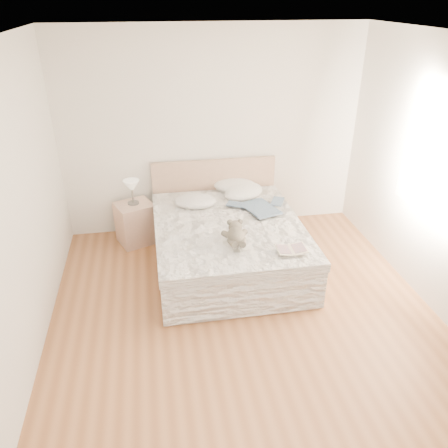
{
  "coord_description": "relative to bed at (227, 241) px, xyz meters",
  "views": [
    {
      "loc": [
        -0.84,
        -3.36,
        3.01
      ],
      "look_at": [
        -0.06,
        1.05,
        0.62
      ],
      "focal_mm": 35.0,
      "sensor_mm": 36.0,
      "label": 1
    }
  ],
  "objects": [
    {
      "name": "floor",
      "position": [
        0.0,
        -1.19,
        -0.31
      ],
      "size": [
        4.0,
        4.5,
        0.0
      ],
      "primitive_type": "cube",
      "color": "brown",
      "rests_on": "ground"
    },
    {
      "name": "ceiling",
      "position": [
        0.0,
        -1.19,
        2.39
      ],
      "size": [
        4.0,
        4.5,
        0.0
      ],
      "primitive_type": "cube",
      "color": "white",
      "rests_on": "ground"
    },
    {
      "name": "wall_back",
      "position": [
        0.0,
        1.06,
        1.04
      ],
      "size": [
        4.0,
        0.02,
        2.7
      ],
      "primitive_type": "cube",
      "color": "silver",
      "rests_on": "ground"
    },
    {
      "name": "wall_front",
      "position": [
        0.0,
        -3.44,
        1.04
      ],
      "size": [
        4.0,
        0.02,
        2.7
      ],
      "primitive_type": "cube",
      "color": "silver",
      "rests_on": "ground"
    },
    {
      "name": "wall_left",
      "position": [
        -2.0,
        -1.19,
        1.04
      ],
      "size": [
        0.02,
        4.5,
        2.7
      ],
      "primitive_type": "cube",
      "color": "silver",
      "rests_on": "ground"
    },
    {
      "name": "window",
      "position": [
        1.99,
        -0.89,
        1.14
      ],
      "size": [
        0.02,
        1.3,
        1.1
      ],
      "primitive_type": "cube",
      "color": "white",
      "rests_on": "wall_right"
    },
    {
      "name": "bed",
      "position": [
        0.0,
        0.0,
        0.0
      ],
      "size": [
        1.72,
        2.14,
        1.0
      ],
      "color": "tan",
      "rests_on": "floor"
    },
    {
      "name": "nightstand",
      "position": [
        -1.11,
        0.72,
        -0.03
      ],
      "size": [
        0.57,
        0.54,
        0.56
      ],
      "primitive_type": "cube",
      "rotation": [
        0.0,
        0.0,
        0.39
      ],
      "color": "tan",
      "rests_on": "floor"
    },
    {
      "name": "table_lamp",
      "position": [
        -1.11,
        0.73,
        0.49
      ],
      "size": [
        0.27,
        0.27,
        0.32
      ],
      "color": "#4F4944",
      "rests_on": "nightstand"
    },
    {
      "name": "pillow_left",
      "position": [
        -0.32,
        0.5,
        0.33
      ],
      "size": [
        0.61,
        0.48,
        0.16
      ],
      "primitive_type": "ellipsoid",
      "rotation": [
        0.0,
        0.0,
        -0.22
      ],
      "color": "silver",
      "rests_on": "bed"
    },
    {
      "name": "pillow_middle",
      "position": [
        0.28,
        0.9,
        0.33
      ],
      "size": [
        0.73,
        0.64,
        0.18
      ],
      "primitive_type": "ellipsoid",
      "rotation": [
        0.0,
        0.0,
        -0.41
      ],
      "color": "white",
      "rests_on": "bed"
    },
    {
      "name": "pillow_right",
      "position": [
        0.35,
        0.69,
        0.33
      ],
      "size": [
        0.73,
        0.69,
        0.18
      ],
      "primitive_type": "ellipsoid",
      "rotation": [
        0.0,
        0.0,
        0.62
      ],
      "color": "white",
      "rests_on": "bed"
    },
    {
      "name": "blouse",
      "position": [
        0.45,
        0.17,
        0.32
      ],
      "size": [
        0.67,
        0.7,
        0.02
      ],
      "primitive_type": null,
      "rotation": [
        0.0,
        0.0,
        0.31
      ],
      "color": "#394E67",
      "rests_on": "bed"
    },
    {
      "name": "photo_book",
      "position": [
        -0.35,
        0.47,
        0.32
      ],
      "size": [
        0.42,
        0.39,
        0.03
      ],
      "primitive_type": "cube",
      "rotation": [
        0.0,
        0.0,
        0.61
      ],
      "color": "silver",
      "rests_on": "bed"
    },
    {
      "name": "childrens_book",
      "position": [
        0.53,
        -0.85,
        0.32
      ],
      "size": [
        0.33,
        0.23,
        0.02
      ],
      "primitive_type": "cube",
      "rotation": [
        0.0,
        0.0,
        -0.02
      ],
      "color": "beige",
      "rests_on": "bed"
    },
    {
      "name": "teddy_bear",
      "position": [
        -0.01,
        -0.6,
        0.34
      ],
      "size": [
        0.26,
        0.36,
        0.19
      ],
      "primitive_type": null,
      "rotation": [
        0.0,
        0.0,
        -0.03
      ],
      "color": "#5C5547",
      "rests_on": "bed"
    }
  ]
}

